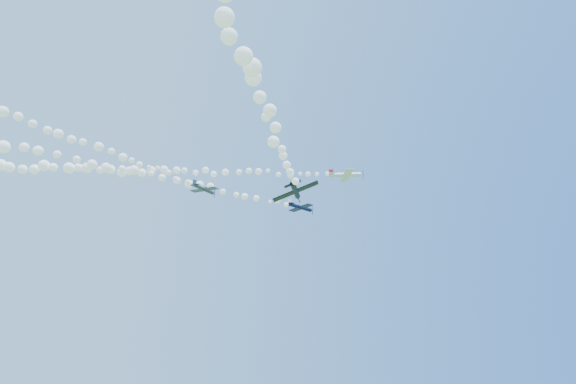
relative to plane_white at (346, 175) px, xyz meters
name	(u,v)px	position (x,y,z in m)	size (l,w,h in m)	color
plane_white	(346,175)	(0.00, 0.00, 0.00)	(7.82, 8.28, 2.13)	silver
smoke_trail_white	(169,171)	(-35.62, 15.23, -0.32)	(67.10, 30.35, 3.29)	white
plane_navy	(301,207)	(-4.25, 13.36, -4.35)	(7.62, 8.10, 2.79)	#0C1036
smoke_trail_navy	(112,168)	(-47.83, 8.43, -4.54)	(82.63, 11.85, 2.99)	white
plane_grey	(204,189)	(-31.37, 2.96, -7.82)	(5.96, 6.31, 1.99)	#313448
smoke_trail_grey	(3,111)	(-64.69, -14.47, -8.22)	(63.63, 34.36, 2.89)	white
plane_black	(295,191)	(-22.78, -18.12, -13.54)	(6.82, 6.74, 2.90)	black
smoke_trail_black	(229,14)	(-47.11, -51.92, -13.79)	(47.19, 64.49, 3.01)	white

